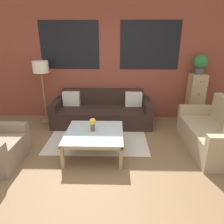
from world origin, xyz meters
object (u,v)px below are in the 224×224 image
flower_vase (93,123)px  floor_lamp (41,70)px  potted_plant (200,63)px  coffee_table (94,135)px  drawer_cabinet (195,98)px  couch_dark (102,112)px  settee_vintage (214,134)px

flower_vase → floor_lamp: bearing=133.9°
floor_lamp → potted_plant: potted_plant is taller
coffee_table → flower_vase: size_ratio=4.22×
coffee_table → drawer_cabinet: (2.31, 1.59, 0.23)m
couch_dark → settee_vintage: settee_vintage is taller
coffee_table → couch_dark: bearing=88.3°
flower_vase → drawer_cabinet: bearing=33.4°
couch_dark → coffee_table: (-0.04, -1.36, 0.09)m
potted_plant → flower_vase: 2.93m
floor_lamp → flower_vase: size_ratio=6.26×
settee_vintage → drawer_cabinet: 1.43m
couch_dark → floor_lamp: 1.71m
settee_vintage → flower_vase: (-2.22, -0.14, 0.25)m
couch_dark → settee_vintage: bearing=-28.7°
potted_plant → flower_vase: size_ratio=1.83×
settee_vintage → drawer_cabinet: drawer_cabinet is taller
settee_vintage → potted_plant: potted_plant is taller
couch_dark → flower_vase: 1.34m
settee_vintage → coffee_table: 2.19m
floor_lamp → drawer_cabinet: size_ratio=1.26×
drawer_cabinet → flower_vase: size_ratio=4.96×
settee_vintage → flower_vase: 2.23m
coffee_table → drawer_cabinet: 2.81m
settee_vintage → coffee_table: settee_vintage is taller
couch_dark → potted_plant: potted_plant is taller
couch_dark → drawer_cabinet: 2.30m
couch_dark → potted_plant: 2.55m
drawer_cabinet → floor_lamp: bearing=-177.4°
floor_lamp → potted_plant: bearing=2.6°
settee_vintage → floor_lamp: bearing=160.7°
settee_vintage → flower_vase: settee_vintage is taller
floor_lamp → potted_plant: 3.67m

